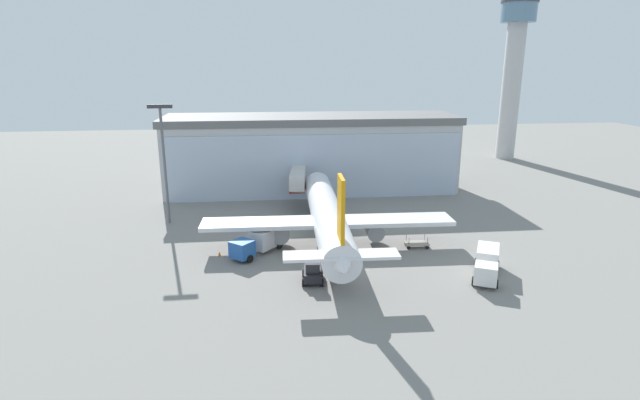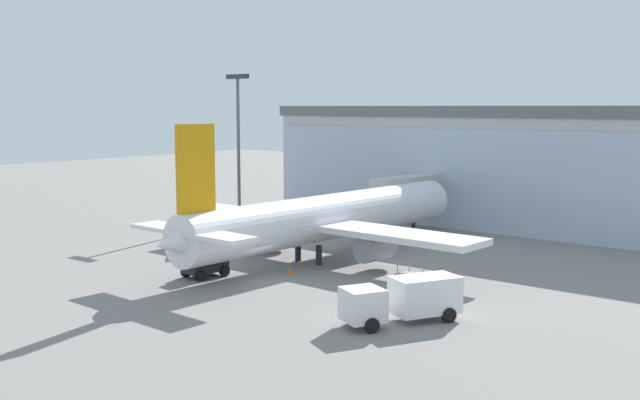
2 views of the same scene
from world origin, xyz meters
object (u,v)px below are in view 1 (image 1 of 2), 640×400
at_px(airplane, 327,217).
at_px(control_tower, 513,66).
at_px(jet_bridge, 299,176).
at_px(fuel_truck, 487,263).
at_px(pushback_tug, 313,273).
at_px(baggage_cart, 417,243).
at_px(safety_cone_wingtip, 219,254).
at_px(catering_truck, 259,241).
at_px(safety_cone_nose, 348,260).
at_px(apron_light_mast, 164,153).

bearing_deg(airplane, control_tower, -41.24).
height_order(jet_bridge, airplane, airplane).
height_order(jet_bridge, fuel_truck, jet_bridge).
distance_m(control_tower, pushback_tug, 82.58).
bearing_deg(baggage_cart, jet_bridge, -55.16).
bearing_deg(safety_cone_wingtip, baggage_cart, -0.11).
xyz_separation_m(jet_bridge, catering_truck, (-6.29, -20.72, -2.84)).
height_order(fuel_truck, baggage_cart, fuel_truck).
bearing_deg(pushback_tug, jet_bridge, 3.74).
bearing_deg(safety_cone_nose, jet_bridge, 98.19).
relative_size(apron_light_mast, pushback_tug, 4.85).
bearing_deg(apron_light_mast, airplane, -27.31).
xyz_separation_m(control_tower, safety_cone_nose, (-46.87, -56.92, -20.42)).
distance_m(catering_truck, pushback_tug, 10.19).
bearing_deg(catering_truck, baggage_cart, 130.85).
xyz_separation_m(fuel_truck, safety_cone_wingtip, (-28.24, 8.92, -1.19)).
bearing_deg(pushback_tug, airplane, -9.77).
bearing_deg(catering_truck, apron_light_mast, -93.93).
xyz_separation_m(jet_bridge, pushback_tug, (-0.93, -29.37, -3.34)).
height_order(jet_bridge, control_tower, control_tower).
distance_m(airplane, safety_cone_wingtip, 13.55).
bearing_deg(safety_cone_nose, apron_light_mast, 142.89).
bearing_deg(safety_cone_wingtip, airplane, 11.03).
xyz_separation_m(catering_truck, fuel_truck, (23.63, -9.28, 0.00)).
bearing_deg(catering_truck, safety_cone_nose, 110.12).
bearing_deg(control_tower, airplane, -133.61).
distance_m(fuel_truck, baggage_cart, 10.10).
relative_size(jet_bridge, pushback_tug, 3.99).
distance_m(airplane, fuel_truck, 19.21).
xyz_separation_m(pushback_tug, safety_cone_wingtip, (-9.97, 8.28, -0.70)).
height_order(pushback_tug, safety_cone_wingtip, pushback_tug).
bearing_deg(safety_cone_wingtip, control_tower, 41.01).
xyz_separation_m(control_tower, pushback_tug, (-51.35, -61.60, -19.72)).
height_order(jet_bridge, baggage_cart, jet_bridge).
height_order(control_tower, airplane, control_tower).
bearing_deg(fuel_truck, safety_cone_wingtip, -80.67).
height_order(jet_bridge, safety_cone_wingtip, jet_bridge).
distance_m(jet_bridge, safety_cone_wingtip, 24.08).
bearing_deg(fuel_truck, jet_bridge, -123.12).
bearing_deg(baggage_cart, control_tower, -121.30).
relative_size(control_tower, safety_cone_nose, 62.38).
relative_size(airplane, safety_cone_wingtip, 63.50).
xyz_separation_m(fuel_truck, baggage_cart, (-4.72, 8.87, -0.97)).
bearing_deg(catering_truck, airplane, 146.60).
xyz_separation_m(baggage_cart, safety_cone_wingtip, (-23.51, 0.05, -0.23)).
distance_m(apron_light_mast, catering_truck, 19.72).
distance_m(jet_bridge, catering_truck, 21.84).
bearing_deg(baggage_cart, catering_truck, 2.76).
distance_m(jet_bridge, control_tower, 62.04).
height_order(fuel_truck, safety_cone_wingtip, fuel_truck).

